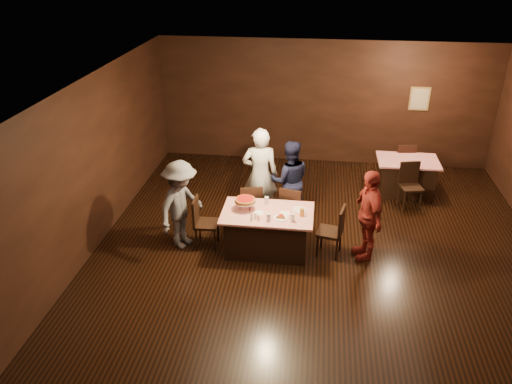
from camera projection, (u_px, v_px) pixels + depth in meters
The scene contains 23 objects.
room at pixel (324, 159), 7.32m from camera, with size 10.00×10.04×3.02m.
main_table at pixel (267, 231), 8.88m from camera, with size 1.60×1.00×0.77m, color red.
back_table at pixel (406, 176), 10.95m from camera, with size 1.30×0.90×0.77m, color red.
chair_far_left at pixel (251, 205), 9.55m from camera, with size 0.42×0.42×0.95m, color black.
chair_far_right at pixel (293, 208), 9.46m from camera, with size 0.42×0.42×0.95m, color black.
chair_end_left at pixel (207, 223), 8.97m from camera, with size 0.42×0.42×0.95m, color black.
chair_end_right at pixel (330, 231), 8.71m from camera, with size 0.42×0.42×0.95m, color black.
chair_back_near at pixel (411, 186), 10.29m from camera, with size 0.42×0.42×0.95m, color black.
chair_back_far at pixel (403, 161), 11.44m from camera, with size 0.42×0.42×0.95m, color black.
diner_white_jacket at pixel (260, 175), 9.66m from camera, with size 0.69×0.46×1.90m, color silver.
diner_navy_hoodie at pixel (289, 180), 9.74m from camera, with size 0.80×0.62×1.64m, color black.
diner_grey_knit at pixel (181, 205), 8.82m from camera, with size 1.07×0.62×1.66m, color #5D5C61.
diner_red_shirt at pixel (368, 215), 8.51m from camera, with size 0.97×0.40×1.65m, color maroon.
pizza_stand at pixel (245, 200), 8.71m from camera, with size 0.38×0.38×0.22m.
plate_with_slice at pixel (281, 217), 8.51m from camera, with size 0.25×0.25×0.06m.
plate_empty at pixel (300, 210), 8.77m from camera, with size 0.25×0.25×0.01m, color white.
glass_front_left at pixel (269, 217), 8.40m from camera, with size 0.08×0.08×0.14m, color silver.
glass_front_right at pixel (292, 217), 8.40m from camera, with size 0.08×0.08×0.14m, color silver.
glass_amber at pixel (302, 212), 8.56m from camera, with size 0.08×0.08×0.14m, color #BF7F26.
glass_back at pixel (267, 201), 8.94m from camera, with size 0.08×0.08×0.14m, color silver.
condiments at pixel (255, 217), 8.45m from camera, with size 0.17×0.10×0.09m.
napkin_center at pixel (285, 213), 8.67m from camera, with size 0.16×0.16×0.01m, color white.
napkin_left at pixel (259, 213), 8.68m from camera, with size 0.16×0.16×0.01m, color white.
Camera 1 is at (-0.12, -6.81, 5.02)m, focal length 35.00 mm.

